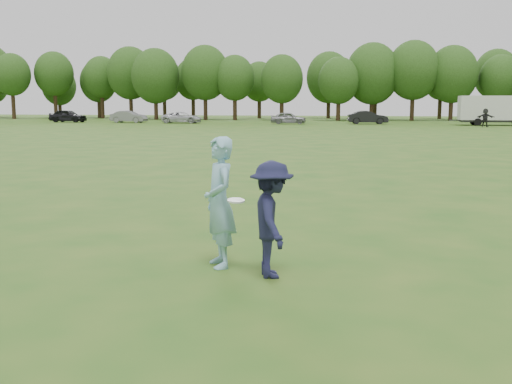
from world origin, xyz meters
The scene contains 12 objects.
ground centered at (0.00, 0.00, 0.00)m, with size 200.00×200.00×0.00m, color #275618.
thrower centered at (-0.82, -0.16, 1.04)m, with size 0.76×0.50×2.08m, color #85BBCE.
defender centered at (0.07, -0.57, 0.88)m, with size 1.14×0.65×1.76m, color #1A1B3A.
player_far_d centered at (13.92, 55.20, 0.94)m, with size 1.75×0.56×1.89m, color black.
car_a centered at (-34.72, 60.96, 0.79)m, with size 1.87×4.64×1.58m, color black.
car_b centered at (-26.54, 60.58, 0.73)m, with size 1.54×4.42×1.46m, color slate.
car_c centered at (-19.67, 60.18, 0.66)m, with size 2.20×4.78×1.33m, color silver.
car_e centered at (-6.81, 59.68, 0.70)m, with size 1.64×4.09×1.39m, color gray.
car_f centered at (2.20, 61.20, 0.75)m, with size 1.59×4.57×1.51m, color black.
disc_in_play centered at (-0.51, -0.37, 1.12)m, with size 0.29×0.29×0.07m.
cargo_trailer centered at (15.97, 59.51, 1.78)m, with size 9.00×2.75×3.20m.
treeline centered at (2.81, 76.90, 6.26)m, with size 130.35×18.39×11.74m.
Camera 1 is at (1.34, -9.27, 2.63)m, focal length 42.00 mm.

